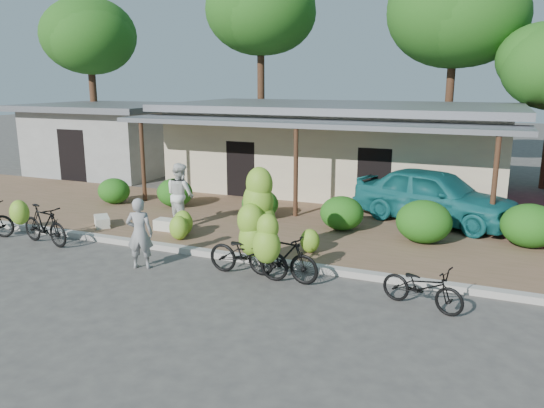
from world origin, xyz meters
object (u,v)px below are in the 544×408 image
(tree_back_left, at_px, (87,34))
(tree_center_right, at_px, (451,11))
(bike_right, at_px, (278,253))
(vendor, at_px, (140,233))
(bike_far_right, at_px, (422,287))
(sack_near, at_px, (170,225))
(bystander, at_px, (180,195))
(bike_center, at_px, (253,233))
(tree_far_center, at_px, (258,9))
(sack_far, at_px, (102,221))
(bike_left, at_px, (41,223))
(teal_van, at_px, (434,195))

(tree_back_left, distance_m, tree_center_right, 17.37)
(bike_right, bearing_deg, vendor, 104.26)
(bike_far_right, bearing_deg, vendor, 109.54)
(tree_back_left, relative_size, sack_near, 9.70)
(bike_far_right, distance_m, bystander, 7.71)
(bike_center, xyz_separation_m, vendor, (-2.51, -0.74, -0.10))
(bike_far_right, bearing_deg, tree_far_center, 51.21)
(sack_far, bearing_deg, tree_back_left, 131.07)
(bike_right, bearing_deg, tree_back_left, 59.24)
(sack_far, distance_m, vendor, 3.74)
(tree_back_left, relative_size, vendor, 4.97)
(bike_far_right, xyz_separation_m, bystander, (-7.12, 2.88, 0.61))
(tree_back_left, bearing_deg, tree_center_right, 11.64)
(bystander, bearing_deg, bike_left, 70.85)
(sack_near, height_order, teal_van, teal_van)
(bike_right, distance_m, vendor, 3.28)
(bike_center, bearing_deg, tree_far_center, 26.90)
(sack_near, height_order, vendor, vendor)
(tree_center_right, height_order, bike_left, tree_center_right)
(bike_left, distance_m, bystander, 3.73)
(bike_left, xyz_separation_m, sack_far, (0.47, 1.75, -0.33))
(bike_far_right, height_order, vendor, vendor)
(tree_back_left, height_order, teal_van, tree_back_left)
(bike_far_right, xyz_separation_m, vendor, (-6.26, -0.22, 0.40))
(vendor, relative_size, teal_van, 0.35)
(tree_back_left, bearing_deg, tree_far_center, 20.56)
(tree_far_center, bearing_deg, bike_left, -88.26)
(bike_left, relative_size, vendor, 1.10)
(sack_near, bearing_deg, tree_far_center, 103.04)
(sack_near, bearing_deg, bystander, 84.45)
(tree_back_left, xyz_separation_m, tree_far_center, (8.00, 3.00, 1.17))
(bike_center, xyz_separation_m, bystander, (-3.37, 2.37, 0.11))
(bike_center, bearing_deg, sack_far, 78.45)
(sack_far, relative_size, teal_van, 0.16)
(tree_far_center, relative_size, tree_center_right, 1.03)
(bystander, bearing_deg, teal_van, -129.28)
(vendor, distance_m, teal_van, 8.59)
(tree_center_right, xyz_separation_m, teal_van, (0.70, -9.61, -6.23))
(sack_far, distance_m, bystander, 2.42)
(bike_right, xyz_separation_m, bike_far_right, (3.01, -0.15, -0.24))
(tree_back_left, height_order, vendor, tree_back_left)
(bike_center, relative_size, sack_near, 2.78)
(bike_right, xyz_separation_m, vendor, (-3.26, -0.37, 0.16))
(tree_center_right, xyz_separation_m, sack_far, (-8.07, -13.74, -6.89))
(bike_left, bearing_deg, tree_far_center, 12.05)
(bike_left, height_order, bike_right, bike_right)
(bike_center, xyz_separation_m, sack_far, (-5.47, 1.46, -0.67))
(tree_back_left, xyz_separation_m, bystander, (11.03, -9.34, -5.41))
(bike_center, bearing_deg, sack_near, 65.11)
(tree_far_center, height_order, tree_center_right, tree_far_center)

